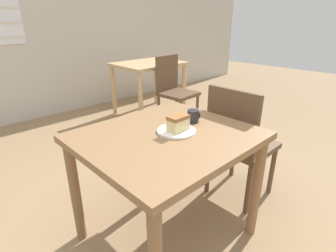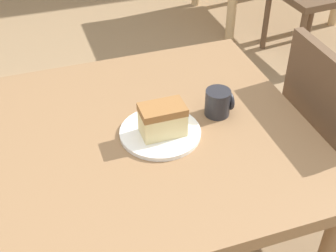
{
  "view_description": "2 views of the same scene",
  "coord_description": "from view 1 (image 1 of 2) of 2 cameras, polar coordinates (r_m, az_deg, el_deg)",
  "views": [
    {
      "loc": [
        -0.77,
        -0.81,
        1.31
      ],
      "look_at": [
        0.17,
        0.17,
        0.75
      ],
      "focal_mm": 28.0,
      "sensor_mm": 36.0,
      "label": 1
    },
    {
      "loc": [
        -0.09,
        -0.8,
        1.52
      ],
      "look_at": [
        0.22,
        0.13,
        0.75
      ],
      "focal_mm": 50.0,
      "sensor_mm": 36.0,
      "label": 2
    }
  ],
  "objects": [
    {
      "name": "chair_near_window",
      "position": [
        1.99,
        15.1,
        -3.18
      ],
      "size": [
        0.42,
        0.42,
        0.89
      ],
      "rotation": [
        0.0,
        0.0,
        1.57
      ],
      "color": "brown",
      "rests_on": "ground_plane"
    },
    {
      "name": "chair_far_corner",
      "position": [
        3.4,
        1.35,
        8.13
      ],
      "size": [
        0.45,
        0.45,
        0.89
      ],
      "rotation": [
        0.0,
        0.0,
        0.07
      ],
      "color": "brown",
      "rests_on": "ground_plane"
    },
    {
      "name": "dining_table_near",
      "position": [
        1.49,
        -0.22,
        -5.43
      ],
      "size": [
        0.93,
        0.83,
        0.72
      ],
      "color": "olive",
      "rests_on": "ground_plane"
    },
    {
      "name": "coffee_mug",
      "position": [
        1.61,
        5.54,
        2.18
      ],
      "size": [
        0.08,
        0.07,
        0.08
      ],
      "color": "#232328",
      "rests_on": "dining_table_near"
    },
    {
      "name": "cake_slice",
      "position": [
        1.45,
        2.22,
        0.68
      ],
      "size": [
        0.12,
        0.07,
        0.09
      ],
      "color": "beige",
      "rests_on": "plate"
    },
    {
      "name": "plate",
      "position": [
        1.47,
        1.83,
        -1.07
      ],
      "size": [
        0.22,
        0.22,
        0.01
      ],
      "color": "white",
      "rests_on": "dining_table_near"
    },
    {
      "name": "dining_table_far",
      "position": [
        3.8,
        -4.21,
        11.79
      ],
      "size": [
        0.91,
        0.73,
        0.75
      ],
      "color": "tan",
      "rests_on": "ground_plane"
    }
  ]
}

